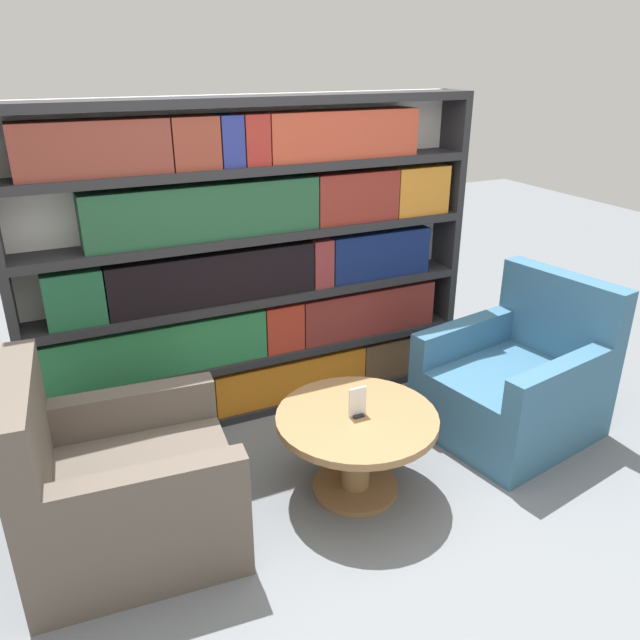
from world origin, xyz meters
name	(u,v)px	position (x,y,z in m)	size (l,w,h in m)	color
ground_plane	(347,517)	(0.00, 0.00, 0.00)	(14.00, 14.00, 0.00)	slate
bookshelf	(256,268)	(0.00, 1.22, 0.95)	(2.79, 0.30, 1.95)	silver
armchair_left	(121,490)	(-1.03, 0.29, 0.31)	(1.00, 0.89, 0.94)	brown
armchair_right	(517,384)	(1.31, 0.29, 0.31)	(1.06, 0.97, 0.94)	#386684
coffee_table	(356,437)	(0.14, 0.18, 0.33)	(0.83, 0.83, 0.46)	olive
table_sign	(357,404)	(0.14, 0.18, 0.53)	(0.09, 0.06, 0.16)	black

